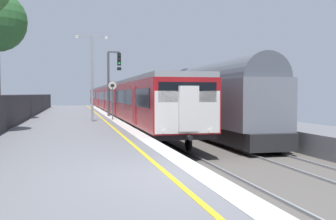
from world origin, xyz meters
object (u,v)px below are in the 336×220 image
Objects in this scene: commuter_train_at_platform at (113,98)px; speed_limit_sign at (112,95)px; signal_gantry at (112,76)px; freight_train_adjacent_track at (157,96)px; platform_lamp_mid at (92,70)px.

commuter_train_at_platform reaches higher than speed_limit_sign.
signal_gantry is at bearing -95.91° from commuter_train_at_platform.
commuter_train_at_platform is 6.52m from freight_train_adjacent_track.
signal_gantry is at bearing -121.01° from freight_train_adjacent_track.
commuter_train_at_platform is 11.35× the size of platform_lamp_mid.
platform_lamp_mid reaches higher than speed_limit_sign.
platform_lamp_mid is (-7.29, -15.32, 1.72)m from freight_train_adjacent_track.
freight_train_adjacent_track is 19.28× the size of speed_limit_sign.
speed_limit_sign is at bearing -113.36° from freight_train_adjacent_track.
platform_lamp_mid is (-3.28, -20.46, 1.97)m from commuter_train_at_platform.
speed_limit_sign is 2.77m from platform_lamp_mid.
freight_train_adjacent_track is at bearing 58.99° from signal_gantry.
commuter_train_at_platform is 18.78m from speed_limit_sign.
commuter_train_at_platform is 12.16× the size of signal_gantry.
freight_train_adjacent_track is at bearing 66.64° from speed_limit_sign.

